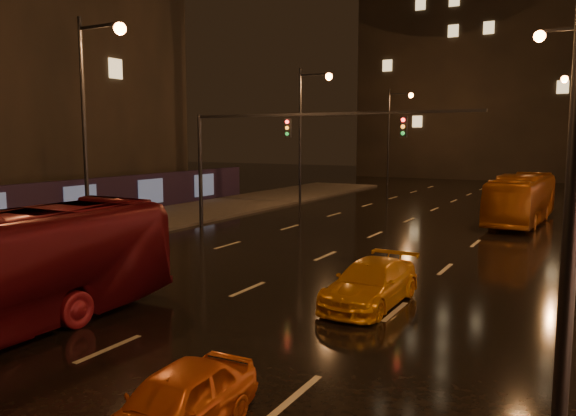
{
  "coord_description": "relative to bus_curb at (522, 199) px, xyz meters",
  "views": [
    {
      "loc": [
        9.82,
        -5.06,
        4.91
      ],
      "look_at": [
        0.42,
        11.98,
        2.5
      ],
      "focal_mm": 35.0,
      "sensor_mm": 36.0,
      "label": 1
    }
  ],
  "objects": [
    {
      "name": "ground",
      "position": [
        -6.05,
        -10.07,
        -1.43
      ],
      "size": [
        140.0,
        140.0,
        0.0
      ],
      "primitive_type": "plane",
      "color": "black",
      "rests_on": "ground"
    },
    {
      "name": "sidewalk_left",
      "position": [
        -19.55,
        -15.07,
        -1.35
      ],
      "size": [
        7.0,
        70.0,
        0.15
      ],
      "primitive_type": "cube",
      "color": "#38332D",
      "rests_on": "ground"
    },
    {
      "name": "building_distant",
      "position": [
        -2.05,
        41.93,
        16.57
      ],
      "size": [
        44.0,
        16.0,
        36.0
      ],
      "primitive_type": "cube",
      "color": "black",
      "rests_on": "ground"
    },
    {
      "name": "traffic_signal",
      "position": [
        -11.11,
        -10.08,
        3.31
      ],
      "size": [
        15.31,
        0.32,
        6.2
      ],
      "color": "black",
      "rests_on": "ground"
    },
    {
      "name": "streetlight_right",
      "position": [
        2.87,
        -28.07,
        5.01
      ],
      "size": [
        2.64,
        0.5,
        10.0
      ],
      "color": "black",
      "rests_on": "ground"
    },
    {
      "name": "bus_curb",
      "position": [
        0.0,
        0.0,
        0.0
      ],
      "size": [
        2.89,
        10.35,
        2.85
      ],
      "primitive_type": "imported",
      "rotation": [
        0.0,
        0.0,
        -0.05
      ],
      "color": "#89420D",
      "rests_on": "ground"
    },
    {
      "name": "taxi_near",
      "position": [
        -2.05,
        -28.4,
        -0.83
      ],
      "size": [
        1.52,
        3.52,
        1.18
      ],
      "primitive_type": "imported",
      "rotation": [
        0.0,
        0.0,
        0.04
      ],
      "color": "#BB4C11",
      "rests_on": "ground"
    },
    {
      "name": "taxi_far",
      "position": [
        -1.92,
        -19.75,
        -0.78
      ],
      "size": [
        1.95,
        4.52,
        1.3
      ],
      "primitive_type": "imported",
      "rotation": [
        0.0,
        0.0,
        -0.03
      ],
      "color": "orange",
      "rests_on": "ground"
    }
  ]
}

